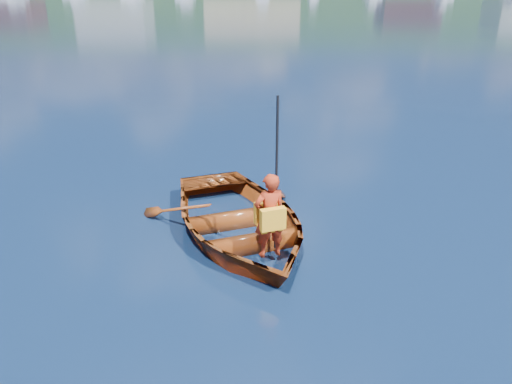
{
  "coord_description": "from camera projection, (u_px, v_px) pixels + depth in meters",
  "views": [
    {
      "loc": [
        -0.46,
        -7.37,
        3.56
      ],
      "look_at": [
        -0.59,
        -0.63,
        0.7
      ],
      "focal_mm": 35.0,
      "sensor_mm": 36.0,
      "label": 1
    }
  ],
  "objects": [
    {
      "name": "rowboat",
      "position": [
        238.0,
        221.0,
        7.52
      ],
      "size": [
        3.73,
        4.33,
        0.75
      ],
      "color": "brown",
      "rests_on": "ground"
    },
    {
      "name": "ground",
      "position": [
        293.0,
        217.0,
        8.17
      ],
      "size": [
        600.0,
        600.0,
        0.0
      ],
      "color": "#0E233E",
      "rests_on": "ground"
    },
    {
      "name": "child_paddler",
      "position": [
        270.0,
        215.0,
        6.6
      ],
      "size": [
        0.51,
        0.44,
        2.15
      ],
      "color": "#A72D15",
      "rests_on": "ground"
    }
  ]
}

